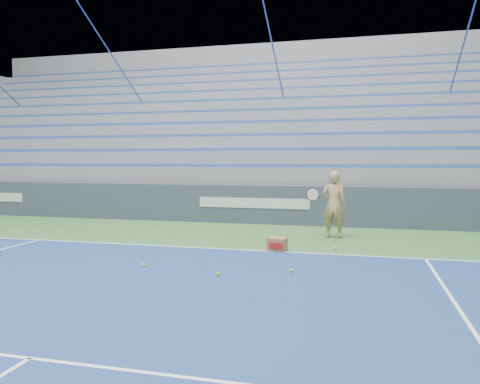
{
  "coord_description": "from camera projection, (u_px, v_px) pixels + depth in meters",
  "views": [
    {
      "loc": [
        2.91,
        2.83,
        1.84
      ],
      "look_at": [
        0.47,
        12.38,
        1.15
      ],
      "focal_mm": 35.0,
      "sensor_mm": 36.0,
      "label": 1
    }
  ],
  "objects": [
    {
      "name": "sponsor_barrier",
      "position": [
        255.0,
        204.0,
        13.42
      ],
      "size": [
        30.0,
        0.32,
        1.1
      ],
      "color": "#384356",
      "rests_on": "ground"
    },
    {
      "name": "bleachers",
      "position": [
        285.0,
        147.0,
        18.82
      ],
      "size": [
        31.0,
        9.15,
        7.3
      ],
      "color": "gray",
      "rests_on": "ground"
    },
    {
      "name": "tennis_player",
      "position": [
        334.0,
        204.0,
        10.95
      ],
      "size": [
        0.92,
        0.84,
        1.57
      ],
      "color": "tan",
      "rests_on": "ground"
    },
    {
      "name": "ball_box",
      "position": [
        277.0,
        245.0,
        9.35
      ],
      "size": [
        0.4,
        0.33,
        0.27
      ],
      "color": "#8E6544",
      "rests_on": "ground"
    },
    {
      "name": "tennis_ball_0",
      "position": [
        291.0,
        271.0,
        7.59
      ],
      "size": [
        0.07,
        0.07,
        0.07
      ],
      "primitive_type": "sphere",
      "color": "#AFDE2D",
      "rests_on": "ground"
    },
    {
      "name": "tennis_ball_1",
      "position": [
        218.0,
        274.0,
        7.34
      ],
      "size": [
        0.07,
        0.07,
        0.07
      ],
      "primitive_type": "sphere",
      "color": "#AFDE2D",
      "rests_on": "ground"
    },
    {
      "name": "tennis_ball_2",
      "position": [
        272.0,
        249.0,
        9.45
      ],
      "size": [
        0.07,
        0.07,
        0.07
      ],
      "primitive_type": "sphere",
      "color": "#AFDE2D",
      "rests_on": "ground"
    },
    {
      "name": "tennis_ball_3",
      "position": [
        335.0,
        248.0,
        9.49
      ],
      "size": [
        0.07,
        0.07,
        0.07
      ],
      "primitive_type": "sphere",
      "color": "#AFDE2D",
      "rests_on": "ground"
    },
    {
      "name": "tennis_ball_4",
      "position": [
        144.0,
        265.0,
        7.98
      ],
      "size": [
        0.07,
        0.07,
        0.07
      ],
      "primitive_type": "sphere",
      "color": "#AFDE2D",
      "rests_on": "ground"
    }
  ]
}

